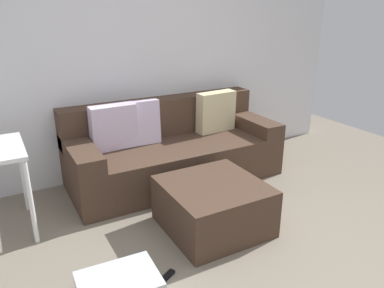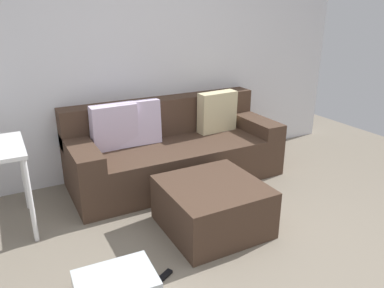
% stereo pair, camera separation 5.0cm
% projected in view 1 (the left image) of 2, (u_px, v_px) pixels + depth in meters
% --- Properties ---
extents(wall_back, '(5.21, 0.10, 2.61)m').
position_uv_depth(wall_back, '(129.00, 48.00, 3.72)').
color(wall_back, silver).
rests_on(wall_back, ground_plane).
extents(couch_sectional, '(2.12, 0.87, 0.84)m').
position_uv_depth(couch_sectional, '(172.00, 149.00, 3.84)').
color(couch_sectional, '#473326').
rests_on(couch_sectional, ground_plane).
extents(ottoman, '(0.75, 0.76, 0.39)m').
position_uv_depth(ottoman, '(213.00, 206.00, 2.99)').
color(ottoman, '#473326').
rests_on(ottoman, ground_plane).
extents(storage_bin, '(0.50, 0.38, 0.15)m').
position_uv_depth(storage_bin, '(119.00, 288.00, 2.29)').
color(storage_bin, silver).
rests_on(storage_bin, ground_plane).
extents(remote_by_storage_bin, '(0.18, 0.12, 0.02)m').
position_uv_depth(remote_by_storage_bin, '(165.00, 279.00, 2.46)').
color(remote_by_storage_bin, black).
rests_on(remote_by_storage_bin, ground_plane).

